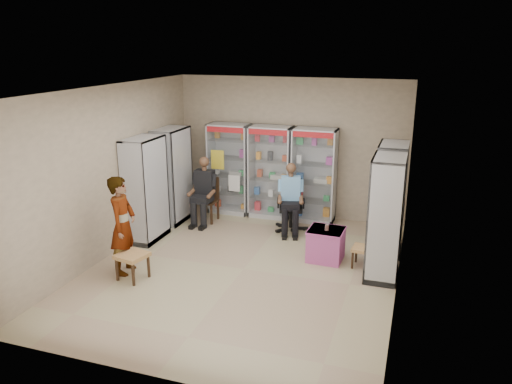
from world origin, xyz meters
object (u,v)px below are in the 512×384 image
(woven_stool_b, at_px, (133,266))
(standing_man, at_px, (123,225))
(cabinet_back_left, at_px, (230,169))
(cabinet_right_near, at_px, (385,218))
(office_chair, at_px, (291,206))
(woven_stool_a, at_px, (363,257))
(cabinet_left_far, at_px, (172,176))
(pink_trunk, at_px, (326,245))
(cabinet_back_right, at_px, (314,176))
(seated_shopkeeper, at_px, (290,200))
(cabinet_right_far, at_px, (390,198))
(cabinet_back_mid, at_px, (271,172))
(wooden_chair, at_px, (207,200))
(cabinet_left_near, at_px, (145,190))

(woven_stool_b, relative_size, standing_man, 0.27)
(cabinet_back_left, height_order, cabinet_right_near, same)
(office_chair, distance_m, woven_stool_a, 2.10)
(cabinet_left_far, relative_size, pink_trunk, 3.40)
(cabinet_back_right, bearing_deg, seated_shopkeeper, -112.52)
(cabinet_back_left, relative_size, seated_shopkeeper, 1.50)
(cabinet_right_far, distance_m, seated_shopkeeper, 2.00)
(cabinet_back_mid, height_order, cabinet_right_far, same)
(office_chair, bearing_deg, standing_man, -142.55)
(cabinet_back_right, bearing_deg, cabinet_back_left, 180.00)
(wooden_chair, relative_size, woven_stool_a, 2.63)
(cabinet_back_right, relative_size, seated_shopkeeper, 1.50)
(woven_stool_a, distance_m, woven_stool_b, 3.84)
(woven_stool_a, bearing_deg, woven_stool_b, -154.85)
(cabinet_right_near, distance_m, cabinet_left_near, 4.46)
(office_chair, relative_size, woven_stool_b, 2.38)
(cabinet_back_left, bearing_deg, office_chair, -23.63)
(cabinet_back_left, bearing_deg, seated_shopkeeper, -25.12)
(standing_man, bearing_deg, cabinet_back_left, -18.39)
(cabinet_back_left, distance_m, standing_man, 3.48)
(cabinet_back_mid, relative_size, cabinet_right_near, 1.00)
(pink_trunk, bearing_deg, cabinet_right_far, 38.14)
(cabinet_left_far, bearing_deg, cabinet_back_left, 135.00)
(cabinet_right_near, height_order, cabinet_left_far, same)
(wooden_chair, distance_m, pink_trunk, 3.03)
(wooden_chair, distance_m, woven_stool_b, 2.91)
(cabinet_back_right, relative_size, pink_trunk, 3.40)
(cabinet_right_far, distance_m, cabinet_left_far, 4.46)
(cabinet_back_mid, bearing_deg, cabinet_left_far, -153.68)
(cabinet_back_mid, relative_size, cabinet_left_far, 1.00)
(wooden_chair, relative_size, pink_trunk, 1.60)
(cabinet_back_mid, relative_size, seated_shopkeeper, 1.50)
(woven_stool_b, height_order, standing_man, standing_man)
(office_chair, bearing_deg, cabinet_right_near, -53.00)
(cabinet_back_right, bearing_deg, standing_man, -125.40)
(cabinet_right_near, height_order, woven_stool_b, cabinet_right_near)
(cabinet_back_right, bearing_deg, office_chair, -113.96)
(cabinet_right_far, height_order, seated_shopkeeper, cabinet_right_far)
(seated_shopkeeper, distance_m, woven_stool_a, 2.10)
(cabinet_right_far, height_order, standing_man, cabinet_right_far)
(cabinet_right_near, relative_size, woven_stool_b, 4.55)
(cabinet_left_far, bearing_deg, wooden_chair, 106.39)
(cabinet_back_left, bearing_deg, cabinet_left_far, -135.00)
(woven_stool_b, bearing_deg, wooden_chair, 89.41)
(cabinet_back_left, distance_m, office_chair, 1.80)
(wooden_chair, distance_m, woven_stool_a, 3.69)
(cabinet_back_right, bearing_deg, woven_stool_a, -56.96)
(cabinet_right_far, xyz_separation_m, standing_man, (-4.07, -2.30, -0.17))
(cabinet_right_far, bearing_deg, woven_stool_a, 159.20)
(cabinet_back_right, distance_m, office_chair, 0.90)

